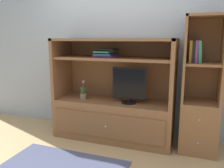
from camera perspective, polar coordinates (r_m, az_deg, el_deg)
The scene contains 9 objects.
ground_plane at distance 3.17m, azimuth -2.23°, elevation -15.88°, with size 8.00×8.00×0.00m, color tan.
painted_rear_wall at distance 3.53m, azimuth 2.24°, elevation 10.49°, with size 6.00×0.10×2.80m, color #9EA8B2.
area_rug at distance 2.81m, azimuth -12.44°, elevation -19.87°, with size 1.42×0.80×0.01m, color #4C5170.
media_console at distance 3.35m, azimuth 0.33°, elevation -5.85°, with size 1.72×0.61×1.45m.
tv_monitor at distance 3.12m, azimuth 4.27°, elevation -0.22°, with size 0.47×0.21×0.50m.
potted_plant at distance 3.41m, azimuth -7.19°, elevation -2.81°, with size 0.11×0.10×0.28m.
magazine_stack at distance 3.24m, azimuth -1.50°, elevation 7.77°, with size 0.29×0.35×0.11m.
bookshelf_tall at distance 3.15m, azimuth 21.06°, elevation -5.68°, with size 0.46×0.47×1.73m.
upright_book_row at distance 3.02m, azimuth 20.25°, elevation 7.56°, with size 0.15×0.18×0.27m.
Camera 1 is at (1.07, -2.61, 1.44)m, focal length 36.61 mm.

